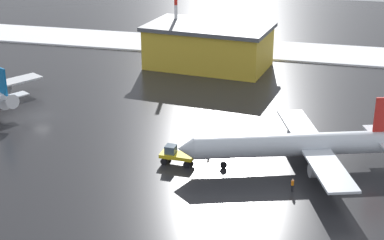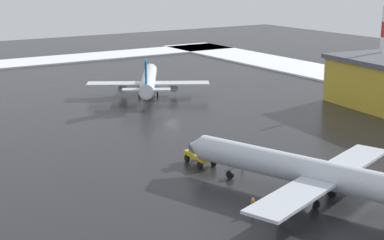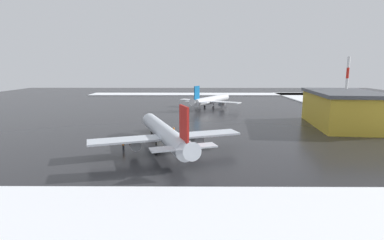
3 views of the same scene
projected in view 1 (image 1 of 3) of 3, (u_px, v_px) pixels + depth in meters
ground_plane at (41, 116)px, 96.46m from camera, size 240.00×240.00×0.00m
snow_bank_far at (141, 42)px, 141.34m from camera, size 152.00×16.00×0.39m
airplane_parked_portside at (299, 144)px, 78.21m from camera, size 30.76×25.96×9.42m
pushback_tug at (175, 154)px, 79.65m from camera, size 4.69×2.48×2.50m
ground_crew_near_tug at (292, 184)px, 72.33m from camera, size 0.36×0.36×1.71m
ground_crew_beside_wing at (209, 147)px, 82.60m from camera, size 0.36×0.36×1.71m
antenna_mast at (176, 19)px, 125.23m from camera, size 0.70×0.70×17.45m
cargo_hangar at (209, 46)px, 120.94m from camera, size 26.56×17.77×8.80m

